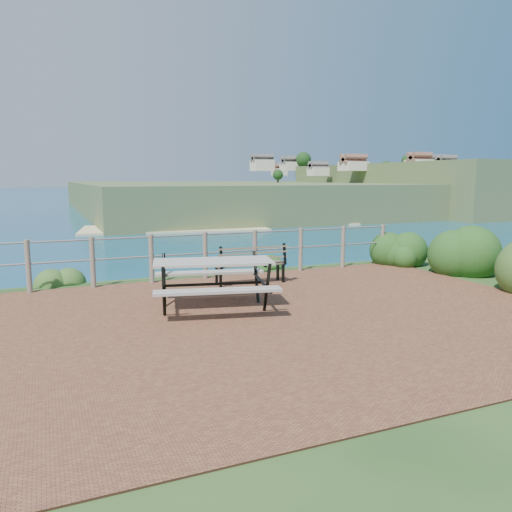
{
  "coord_description": "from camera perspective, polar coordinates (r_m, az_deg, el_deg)",
  "views": [
    {
      "loc": [
        -3.1,
        -6.76,
        2.16
      ],
      "look_at": [
        0.4,
        1.5,
        0.75
      ],
      "focal_mm": 35.0,
      "sensor_mm": 36.0,
      "label": 1
    }
  ],
  "objects": [
    {
      "name": "ground",
      "position": [
        7.74,
        1.64,
        -7.26
      ],
      "size": [
        10.0,
        7.0,
        0.12
      ],
      "primitive_type": "cube",
      "color": "brown",
      "rests_on": "ground"
    },
    {
      "name": "ocean",
      "position": [
        206.79,
        -22.3,
        7.67
      ],
      "size": [
        1200.0,
        1200.0,
        0.0
      ],
      "primitive_type": "plane",
      "color": "#166B85",
      "rests_on": "ground"
    },
    {
      "name": "safety_railing",
      "position": [
        10.69,
        -5.83,
        0.35
      ],
      "size": [
        9.4,
        0.1,
        1.0
      ],
      "color": "#6B5B4C",
      "rests_on": "ground"
    },
    {
      "name": "distant_bay",
      "position": [
        273.65,
        17.29,
        7.76
      ],
      "size": [
        290.0,
        232.36,
        24.0
      ],
      "color": "#3A572B",
      "rests_on": "ground"
    },
    {
      "name": "picnic_table",
      "position": [
        8.2,
        -4.89,
        -2.66
      ],
      "size": [
        2.04,
        1.63,
        0.81
      ],
      "rotation": [
        0.0,
        0.0,
        -0.22
      ],
      "color": "gray",
      "rests_on": "ground"
    },
    {
      "name": "park_bench",
      "position": [
        10.13,
        -0.67,
        -0.24
      ],
      "size": [
        1.47,
        0.41,
        0.82
      ],
      "rotation": [
        0.0,
        0.0,
        -0.03
      ],
      "color": "brown",
      "rests_on": "ground"
    },
    {
      "name": "shrub_right_front",
      "position": [
        12.33,
        21.68,
        -1.79
      ],
      "size": [
        1.29,
        1.29,
        1.83
      ],
      "primitive_type": "ellipsoid",
      "color": "#144117",
      "rests_on": "ground"
    },
    {
      "name": "shrub_right_edge",
      "position": [
        13.05,
        16.6,
        -0.97
      ],
      "size": [
        0.96,
        0.96,
        1.38
      ],
      "primitive_type": "ellipsoid",
      "color": "#144117",
      "rests_on": "ground"
    },
    {
      "name": "shrub_lip_west",
      "position": [
        11.16,
        -21.24,
        -2.84
      ],
      "size": [
        0.71,
        0.71,
        0.43
      ],
      "primitive_type": "ellipsoid",
      "color": "#2D541F",
      "rests_on": "ground"
    },
    {
      "name": "shrub_lip_east",
      "position": [
        12.4,
        2.16,
        -1.11
      ],
      "size": [
        0.73,
        0.73,
        0.46
      ],
      "primitive_type": "ellipsoid",
      "color": "#144117",
      "rests_on": "ground"
    }
  ]
}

